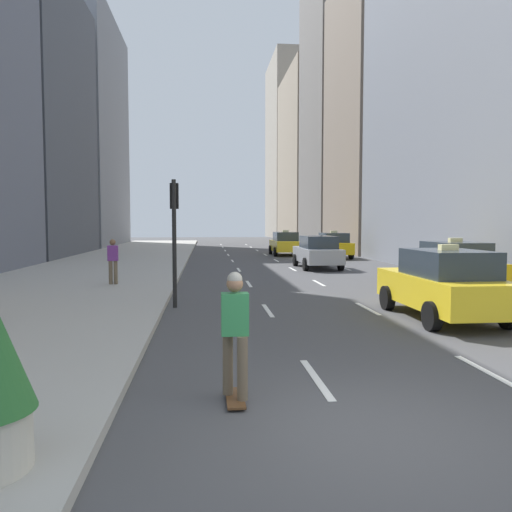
% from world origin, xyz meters
% --- Properties ---
extents(ground_plane, '(160.00, 160.00, 0.00)m').
position_xyz_m(ground_plane, '(0.00, 0.00, 0.00)').
color(ground_plane, '#474749').
extents(sidewalk_left, '(8.00, 66.00, 0.15)m').
position_xyz_m(sidewalk_left, '(-7.00, 27.00, 0.07)').
color(sidewalk_left, '#ADAAA3').
rests_on(sidewalk_left, ground).
extents(lane_markings, '(5.72, 56.00, 0.01)m').
position_xyz_m(lane_markings, '(2.60, 23.00, 0.01)').
color(lane_markings, white).
rests_on(lane_markings, ground).
extents(building_row_left, '(6.00, 57.89, 23.22)m').
position_xyz_m(building_row_left, '(-14.00, 28.73, 10.51)').
color(building_row_left, gray).
rests_on(building_row_left, ground).
extents(building_row_right, '(6.00, 86.63, 34.01)m').
position_xyz_m(building_row_right, '(12.00, 43.21, 13.44)').
color(building_row_right, '#A89E89').
rests_on(building_row_right, ground).
extents(taxi_lead, '(2.02, 4.40, 1.87)m').
position_xyz_m(taxi_lead, '(4.00, 6.39, 0.88)').
color(taxi_lead, yellow).
rests_on(taxi_lead, ground).
extents(taxi_second, '(2.02, 4.40, 1.87)m').
position_xyz_m(taxi_second, '(6.80, 11.42, 0.88)').
color(taxi_second, yellow).
rests_on(taxi_second, ground).
extents(taxi_third, '(2.02, 4.40, 1.87)m').
position_xyz_m(taxi_third, '(6.80, 28.02, 0.88)').
color(taxi_third, yellow).
rests_on(taxi_third, ground).
extents(taxi_fourth, '(2.02, 4.40, 1.87)m').
position_xyz_m(taxi_fourth, '(4.00, 31.29, 0.88)').
color(taxi_fourth, yellow).
rests_on(taxi_fourth, ground).
extents(sedan_black_near, '(2.02, 4.61, 1.72)m').
position_xyz_m(sedan_black_near, '(4.00, 20.47, 0.87)').
color(sedan_black_near, '#9EA0A5').
rests_on(sedan_black_near, ground).
extents(skateboarder, '(0.36, 0.80, 1.75)m').
position_xyz_m(skateboarder, '(-1.49, 1.14, 0.96)').
color(skateboarder, brown).
rests_on(skateboarder, ground).
extents(pedestrian_far_walking, '(0.36, 0.22, 1.65)m').
position_xyz_m(pedestrian_far_walking, '(-5.26, 13.25, 1.07)').
color(pedestrian_far_walking, brown).
rests_on(pedestrian_far_walking, sidewalk_left).
extents(traffic_light_pole, '(0.24, 0.42, 3.60)m').
position_xyz_m(traffic_light_pole, '(-2.75, 8.87, 2.41)').
color(traffic_light_pole, black).
rests_on(traffic_light_pole, ground).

